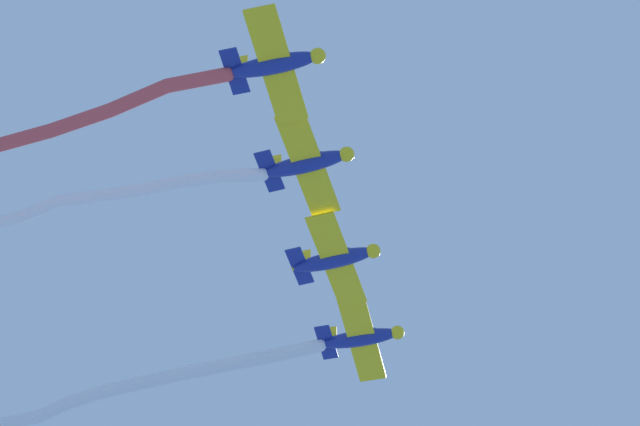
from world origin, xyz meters
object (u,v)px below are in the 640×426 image
airplane_lead (276,64)px  airplane_right_wing (336,259)px  airplane_slot (361,338)px  airplane_left_wing (307,163)px

airplane_lead → airplane_right_wing: 12.20m
airplane_lead → airplane_slot: airplane_slot is taller
airplane_left_wing → airplane_right_wing: 6.11m
airplane_left_wing → airplane_right_wing: airplane_left_wing is taller
airplane_lead → airplane_left_wing: airplane_left_wing is taller
airplane_left_wing → airplane_slot: same height
airplane_lead → airplane_left_wing: (0.09, 6.10, 0.30)m
airplane_lead → airplane_right_wing: same height
airplane_left_wing → airplane_right_wing: (0.09, 6.10, -0.30)m
airplane_left_wing → airplane_slot: size_ratio=1.01×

